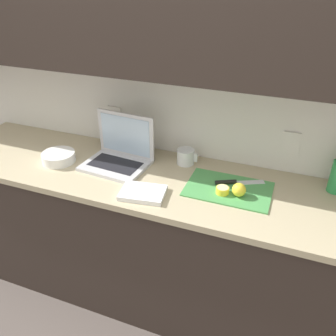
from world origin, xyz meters
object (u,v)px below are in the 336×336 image
(laptop, at_px, (120,153))
(lemon_whole_beside, at_px, (239,190))
(bowl_white, at_px, (59,157))
(lemon_half_cut, at_px, (222,190))
(knife, at_px, (231,182))
(measuring_cup, at_px, (186,157))
(cutting_board, at_px, (228,189))

(laptop, relative_size, lemon_whole_beside, 5.47)
(lemon_whole_beside, distance_m, bowl_white, 1.05)
(lemon_whole_beside, bearing_deg, lemon_half_cut, -174.63)
(lemon_whole_beside, bearing_deg, knife, 120.19)
(knife, height_order, bowl_white, bowl_white)
(laptop, xyz_separation_m, bowl_white, (-0.34, -0.11, -0.04))
(bowl_white, bearing_deg, laptop, 17.76)
(knife, relative_size, measuring_cup, 2.06)
(knife, bearing_deg, laptop, 153.91)
(cutting_board, bearing_deg, lemon_half_cut, -110.95)
(cutting_board, height_order, lemon_whole_beside, lemon_whole_beside)
(cutting_board, xyz_separation_m, lemon_half_cut, (-0.02, -0.05, 0.02))
(lemon_half_cut, bearing_deg, cutting_board, 69.05)
(lemon_whole_beside, bearing_deg, laptop, 172.38)
(laptop, distance_m, lemon_half_cut, 0.63)
(cutting_board, height_order, measuring_cup, measuring_cup)
(laptop, bearing_deg, cutting_board, 0.24)
(laptop, height_order, lemon_half_cut, laptop)
(lemon_half_cut, relative_size, lemon_whole_beside, 0.96)
(cutting_board, height_order, bowl_white, bowl_white)
(laptop, bearing_deg, measuring_cup, 25.07)
(lemon_whole_beside, bearing_deg, cutting_board, 142.21)
(laptop, height_order, bowl_white, laptop)
(lemon_whole_beside, xyz_separation_m, bowl_white, (-1.05, -0.02, -0.01))
(cutting_board, bearing_deg, knife, 86.19)
(lemon_whole_beside, distance_m, measuring_cup, 0.42)
(knife, height_order, measuring_cup, measuring_cup)
(lemon_half_cut, height_order, bowl_white, bowl_white)
(laptop, relative_size, knife, 1.52)
(lemon_half_cut, bearing_deg, bowl_white, -179.55)
(cutting_board, xyz_separation_m, bowl_white, (-0.99, -0.06, 0.02))
(measuring_cup, xyz_separation_m, bowl_white, (-0.69, -0.24, -0.02))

